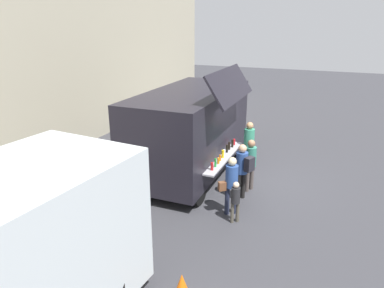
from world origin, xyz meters
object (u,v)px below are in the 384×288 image
object	(u,v)px
traffic_cone_orange	(182,287)
customer_rear_waiting	(231,181)
customer_extra_browsing	(249,142)
child_near_queue	(236,198)
trash_bin	(175,126)
food_truck_main	(191,129)
customer_front_ordering	(250,161)
customer_mid_with_backpack	(243,167)

from	to	relation	value
traffic_cone_orange	customer_rear_waiting	world-z (taller)	customer_rear_waiting
customer_extra_browsing	child_near_queue	bearing A→B (deg)	75.92
trash_bin	customer_rear_waiting	xyz separation A→B (m)	(-5.84, -4.44, 0.53)
customer_extra_browsing	food_truck_main	bearing A→B (deg)	1.80
customer_front_ordering	customer_extra_browsing	distance (m)	1.57
customer_mid_with_backpack	customer_rear_waiting	xyz separation A→B (m)	(-0.91, 0.06, -0.07)
customer_mid_with_backpack	customer_extra_browsing	distance (m)	2.22
trash_bin	child_near_queue	size ratio (longest dim) A/B	0.77
food_truck_main	child_near_queue	xyz separation A→B (m)	(-2.62, -2.36, -0.86)
customer_rear_waiting	child_near_queue	xyz separation A→B (m)	(-0.37, -0.24, -0.29)
traffic_cone_orange	customer_front_ordering	world-z (taller)	customer_front_ordering
food_truck_main	trash_bin	distance (m)	4.41
trash_bin	customer_front_ordering	distance (m)	6.25
customer_front_ordering	food_truck_main	bearing A→B (deg)	7.07
customer_front_ordering	child_near_queue	size ratio (longest dim) A/B	1.43
customer_mid_with_backpack	customer_rear_waiting	size ratio (longest dim) A/B	1.04
traffic_cone_orange	customer_rear_waiting	distance (m)	3.43
customer_rear_waiting	customer_extra_browsing	world-z (taller)	customer_extra_browsing
customer_front_ordering	trash_bin	bearing A→B (deg)	-19.38
customer_extra_browsing	child_near_queue	size ratio (longest dim) A/B	1.53
trash_bin	child_near_queue	distance (m)	7.77
customer_front_ordering	customer_rear_waiting	bearing A→B (deg)	109.38
food_truck_main	customer_front_ordering	world-z (taller)	food_truck_main
customer_rear_waiting	customer_extra_browsing	xyz separation A→B (m)	(3.10, 0.32, 0.08)
food_truck_main	customer_rear_waiting	distance (m)	3.15
trash_bin	customer_extra_browsing	size ratio (longest dim) A/B	0.50
food_truck_main	trash_bin	world-z (taller)	food_truck_main
customer_mid_with_backpack	child_near_queue	world-z (taller)	customer_mid_with_backpack
trash_bin	food_truck_main	bearing A→B (deg)	-147.05
customer_front_ordering	child_near_queue	world-z (taller)	customer_front_ordering
food_truck_main	customer_mid_with_backpack	distance (m)	2.61
food_truck_main	customer_rear_waiting	bearing A→B (deg)	-137.68
customer_extra_browsing	child_near_queue	world-z (taller)	customer_extra_browsing
traffic_cone_orange	child_near_queue	xyz separation A→B (m)	(2.99, -0.13, 0.40)
customer_mid_with_backpack	child_near_queue	xyz separation A→B (m)	(-1.28, -0.18, -0.35)
child_near_queue	customer_extra_browsing	bearing A→B (deg)	-33.08
customer_mid_with_backpack	food_truck_main	bearing A→B (deg)	-9.29
customer_mid_with_backpack	child_near_queue	size ratio (longest dim) A/B	1.48
food_truck_main	child_near_queue	size ratio (longest dim) A/B	4.95
customer_front_ordering	traffic_cone_orange	bearing A→B (deg)	113.53
trash_bin	customer_rear_waiting	distance (m)	7.35
traffic_cone_orange	trash_bin	size ratio (longest dim) A/B	0.63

